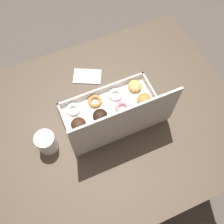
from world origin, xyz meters
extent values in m
plane|color=#564C44|center=(0.00, 0.00, 0.00)|extent=(8.00, 8.00, 0.00)
cube|color=#4C3D2D|center=(0.00, 0.00, 0.76)|extent=(1.12, 0.88, 0.03)
cylinder|color=#4C3D2D|center=(-0.51, -0.39, 0.37)|extent=(0.06, 0.06, 0.75)
cylinder|color=#4C3D2D|center=(0.51, -0.39, 0.37)|extent=(0.06, 0.06, 0.75)
cube|color=white|center=(-0.04, -0.03, 0.78)|extent=(0.41, 0.24, 0.01)
cube|color=beige|center=(-0.04, -0.14, 0.80)|extent=(0.41, 0.01, 0.03)
cube|color=beige|center=(-0.04, 0.09, 0.80)|extent=(0.41, 0.01, 0.03)
cube|color=beige|center=(-0.24, -0.03, 0.80)|extent=(0.01, 0.24, 0.03)
cube|color=beige|center=(0.17, -0.03, 0.80)|extent=(0.01, 0.24, 0.03)
cube|color=beige|center=(-0.04, 0.10, 0.93)|extent=(0.41, 0.01, 0.23)
ellipsoid|color=tan|center=(-0.18, -0.10, 0.80)|extent=(0.06, 0.06, 0.03)
torus|color=white|center=(-0.08, -0.10, 0.79)|extent=(0.06, 0.06, 0.02)
torus|color=#B77A38|center=(0.01, -0.10, 0.79)|extent=(0.06, 0.06, 0.02)
torus|color=white|center=(0.11, -0.10, 0.79)|extent=(0.06, 0.06, 0.02)
ellipsoid|color=#B77A38|center=(-0.19, -0.02, 0.80)|extent=(0.06, 0.06, 0.03)
torus|color=pink|center=(-0.09, -0.03, 0.79)|extent=(0.06, 0.06, 0.02)
ellipsoid|color=black|center=(0.02, -0.03, 0.80)|extent=(0.06, 0.06, 0.03)
ellipsoid|color=#381E11|center=(0.12, -0.03, 0.80)|extent=(0.06, 0.06, 0.04)
torus|color=black|center=(-0.18, 0.05, 0.79)|extent=(0.06, 0.06, 0.02)
ellipsoid|color=#B77A38|center=(-0.08, 0.05, 0.80)|extent=(0.06, 0.06, 0.03)
ellipsoid|color=#9E6633|center=(0.01, 0.05, 0.80)|extent=(0.06, 0.06, 0.04)
ellipsoid|color=black|center=(0.11, 0.05, 0.80)|extent=(0.06, 0.06, 0.03)
cylinder|color=white|center=(0.26, 0.01, 0.83)|extent=(0.08, 0.08, 0.10)
cylinder|color=black|center=(0.26, 0.01, 0.87)|extent=(0.06, 0.06, 0.01)
cube|color=white|center=(-0.01, -0.25, 0.78)|extent=(0.15, 0.13, 0.01)
camera|label=1|loc=(0.16, 0.43, 1.79)|focal=42.00mm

